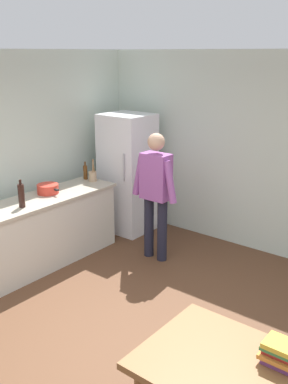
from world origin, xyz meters
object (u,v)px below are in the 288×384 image
(refrigerator, at_px, (128,174))
(bottle_wine_dark, at_px, (21,195))
(dining_table, at_px, (247,382))
(utensil_jar, at_px, (93,176))
(bottle_beer_brown, at_px, (85,172))
(book_stack, at_px, (282,353))
(person, at_px, (156,189))
(cooking_pot, at_px, (48,189))

(refrigerator, height_order, bottle_wine_dark, refrigerator)
(dining_table, relative_size, utensil_jar, 4.37)
(dining_table, height_order, bottle_beer_brown, bottle_beer_brown)
(bottle_beer_brown, bearing_deg, bottle_wine_dark, -77.99)
(bottle_wine_dark, distance_m, bottle_beer_brown, 1.35)
(book_stack, bearing_deg, person, 141.89)
(utensil_jar, xyz_separation_m, bottle_beer_brown, (-0.15, 0.00, 0.03))
(refrigerator, distance_m, dining_table, 4.27)
(bottle_wine_dark, bearing_deg, refrigerator, 90.08)
(dining_table, height_order, bottle_wine_dark, bottle_wine_dark)
(dining_table, distance_m, cooking_pot, 3.73)
(book_stack, bearing_deg, cooking_pot, 162.93)
(bottle_wine_dark, bearing_deg, person, 55.51)
(person, xyz_separation_m, cooking_pot, (-1.13, -0.84, -0.02))
(bottle_beer_brown, bearing_deg, book_stack, -26.93)
(utensil_jar, relative_size, bottle_wine_dark, 0.94)
(utensil_jar, bearing_deg, book_stack, -27.86)
(refrigerator, xyz_separation_m, utensil_jar, (-0.13, -0.62, 0.08))
(dining_table, relative_size, bottle_beer_brown, 5.38)
(bottle_beer_brown, bearing_deg, utensil_jar, -1.86)
(refrigerator, relative_size, book_stack, 6.88)
(person, bearing_deg, utensil_jar, -176.44)
(person, height_order, utensil_jar, person)
(dining_table, relative_size, bottle_wine_dark, 4.12)
(cooking_pot, bearing_deg, person, 36.55)
(person, bearing_deg, refrigerator, 149.77)
(bottle_wine_dark, relative_size, book_stack, 1.30)
(cooking_pot, bearing_deg, dining_table, -20.62)
(refrigerator, distance_m, bottle_wine_dark, 1.94)
(refrigerator, height_order, bottle_beer_brown, refrigerator)
(utensil_jar, xyz_separation_m, bottle_wine_dark, (0.13, -1.31, 0.07))
(refrigerator, xyz_separation_m, person, (0.95, -0.55, 0.08))
(person, relative_size, cooking_pot, 4.25)
(cooking_pot, distance_m, book_stack, 3.78)
(dining_table, xyz_separation_m, cooking_pot, (-3.48, 1.31, 0.29))
(bottle_wine_dark, height_order, bottle_beer_brown, bottle_wine_dark)
(person, relative_size, dining_table, 1.21)
(utensil_jar, distance_m, book_stack, 4.02)
(person, xyz_separation_m, dining_table, (2.35, -2.15, -0.31))
(cooking_pot, height_order, bottle_beer_brown, bottle_beer_brown)
(bottle_wine_dark, bearing_deg, dining_table, -13.10)
(person, relative_size, bottle_beer_brown, 6.54)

